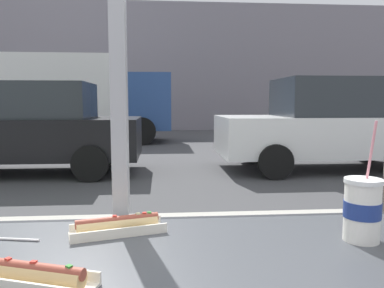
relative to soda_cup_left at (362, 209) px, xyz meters
The scene contains 10 objects.
ground_plane 8.32m from the soda_cup_left, 94.72° to the left, with size 60.00×60.00×0.00m, color #424244.
sidewalk_strip 2.20m from the soda_cup_left, 110.50° to the left, with size 16.00×2.80×0.14m, color #B2ADA3.
building_facade_far 18.52m from the soda_cup_left, 92.11° to the left, with size 28.00×1.20×6.21m, color gray.
soda_cup_left is the anchor object (origin of this frame).
hotdog_tray_near 0.68m from the soda_cup_left, behind, with size 0.28×0.16×0.05m.
hotdog_tray_far 0.83m from the soda_cup_left, 166.44° to the right, with size 0.27×0.16×0.05m.
loose_straw 0.98m from the soda_cup_left, behind, with size 0.01×0.01×0.19m, color white.
parked_car_black 7.25m from the soda_cup_left, 115.25° to the left, with size 4.27×1.93×1.76m.
parked_car_white 7.19m from the soda_cup_left, 65.83° to the left, with size 4.52×2.05×1.87m.
box_truck 13.02m from the soda_cup_left, 107.71° to the left, with size 7.17×2.44×2.93m.
Camera 1 is at (0.14, -1.18, 1.39)m, focal length 35.37 mm.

